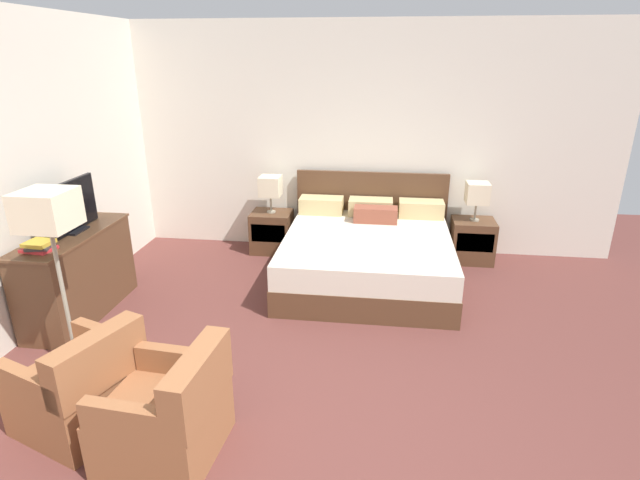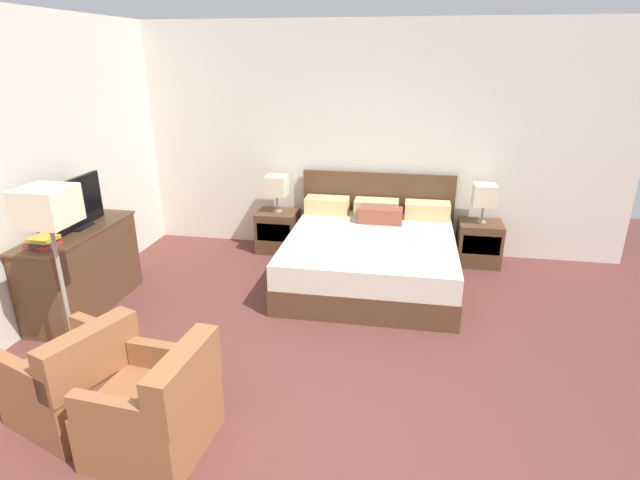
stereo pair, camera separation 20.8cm
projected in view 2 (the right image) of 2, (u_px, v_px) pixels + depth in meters
name	position (u px, v px, depth m)	size (l,w,h in m)	color
wall_back	(356.00, 141.00, 6.21)	(6.60, 0.06, 2.82)	silver
wall_left	(28.00, 173.00, 4.51)	(0.06, 5.79, 2.82)	silver
bed	(371.00, 255.00, 5.62)	(1.91, 2.00, 1.04)	brown
nightstand_left	(278.00, 231.00, 6.48)	(0.51, 0.44, 0.52)	brown
nightstand_right	(479.00, 243.00, 6.06)	(0.51, 0.44, 0.52)	brown
table_lamp_left	(277.00, 186.00, 6.27)	(0.26, 0.26, 0.47)	gray
table_lamp_right	(485.00, 195.00, 5.86)	(0.26, 0.26, 0.47)	gray
dresser	(82.00, 269.00, 4.92)	(0.47, 1.35, 0.84)	brown
tv	(76.00, 205.00, 4.75)	(0.18, 0.79, 0.48)	black
book_red_cover	(43.00, 244.00, 4.37)	(0.25, 0.19, 0.03)	#B7282D
book_blue_cover	(44.00, 242.00, 4.36)	(0.19, 0.19, 0.03)	#383333
book_small_top	(43.00, 239.00, 4.35)	(0.21, 0.19, 0.03)	gold
armchair_by_window	(75.00, 382.00, 3.47)	(0.88, 0.87, 0.76)	#935B38
armchair_companion	(157.00, 411.00, 3.18)	(0.74, 0.73, 0.76)	#935B38
floor_lamp	(49.00, 218.00, 3.68)	(0.36, 0.36, 1.52)	gray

